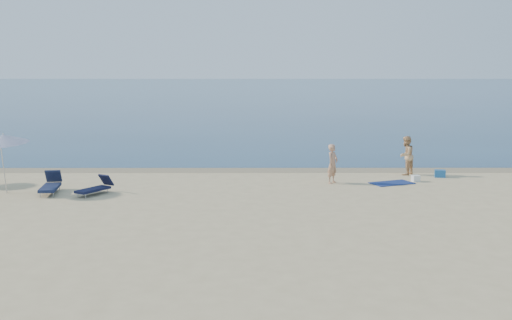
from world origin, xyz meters
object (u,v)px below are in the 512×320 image
at_px(person_left, 333,164).
at_px(person_right, 406,155).
at_px(blue_cooler, 440,174).
at_px(umbrella_near, 4,139).

bearing_deg(person_left, person_right, -25.36).
bearing_deg(person_right, blue_cooler, 105.27).
bearing_deg(person_right, person_left, -20.20).
bearing_deg(umbrella_near, person_right, 37.84).
distance_m(person_left, person_right, 4.06).
height_order(person_right, umbrella_near, umbrella_near).
bearing_deg(umbrella_near, person_left, 32.89).
xyz_separation_m(person_left, blue_cooler, (4.91, 1.36, -0.66)).
bearing_deg(person_right, umbrella_near, -36.29).
bearing_deg(umbrella_near, blue_cooler, 34.86).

